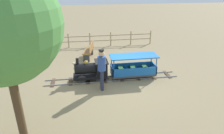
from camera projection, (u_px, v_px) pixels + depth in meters
name	position (u px, v px, depth m)	size (l,w,h in m)	color
ground_plane	(117.00, 78.00, 8.68)	(60.00, 60.00, 0.00)	#8C7A56
track	(113.00, 78.00, 8.65)	(0.72, 5.70, 0.04)	gray
locomotive	(92.00, 70.00, 8.34)	(0.68, 1.45, 0.98)	black
passenger_car	(133.00, 68.00, 8.62)	(0.78, 2.00, 0.97)	#3F3F3F
conductor_person	(102.00, 66.00, 7.45)	(0.30, 0.30, 1.62)	#282D47
park_bench	(89.00, 51.00, 10.83)	(1.36, 0.69, 0.82)	olive
oak_tree_near	(0.00, 25.00, 4.21)	(2.65, 2.65, 4.36)	#4C3823
fence_section	(100.00, 39.00, 12.85)	(0.08, 6.78, 0.90)	tan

